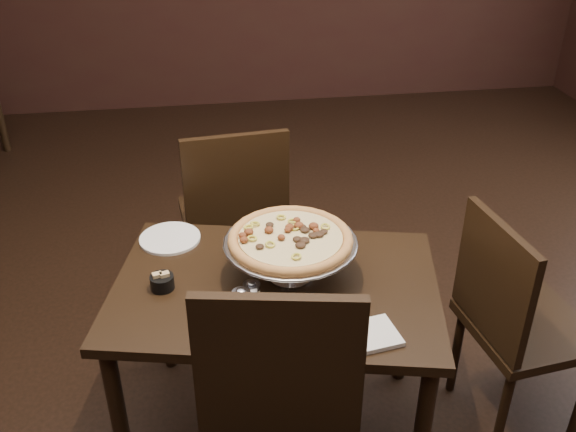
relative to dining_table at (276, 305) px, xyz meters
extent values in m
cube|color=black|center=(0.09, 0.10, -0.60)|extent=(6.00, 7.00, 0.02)
cube|color=black|center=(0.00, 0.00, 0.07)|extent=(1.23, 0.95, 0.04)
cylinder|color=black|center=(-0.55, -0.19, -0.27)|extent=(0.05, 0.05, 0.65)
cylinder|color=black|center=(-0.41, 0.41, -0.27)|extent=(0.05, 0.05, 0.65)
cylinder|color=black|center=(0.55, 0.19, -0.27)|extent=(0.05, 0.05, 0.65)
cylinder|color=#B8B8BF|center=(0.06, 0.03, 0.09)|extent=(0.15, 0.15, 0.01)
cylinder|color=#B8B8BF|center=(0.06, 0.03, 0.16)|extent=(0.03, 0.03, 0.12)
cylinder|color=#B8B8BF|center=(0.06, 0.03, 0.22)|extent=(0.11, 0.11, 0.01)
cylinder|color=#A9A9AE|center=(0.06, 0.03, 0.23)|extent=(0.44, 0.44, 0.01)
torus|color=#A9A9AE|center=(0.06, 0.03, 0.23)|extent=(0.45, 0.45, 0.01)
cylinder|color=#A46E31|center=(0.06, 0.03, 0.24)|extent=(0.41, 0.41, 0.01)
torus|color=#A46E31|center=(0.06, 0.03, 0.24)|extent=(0.42, 0.42, 0.04)
cylinder|color=tan|center=(0.06, 0.03, 0.25)|extent=(0.35, 0.35, 0.01)
cylinder|color=beige|center=(-0.09, -0.11, 0.13)|extent=(0.05, 0.05, 0.07)
cylinder|color=#B8B8BF|center=(-0.09, -0.11, 0.17)|extent=(0.06, 0.06, 0.02)
ellipsoid|color=#B8B8BF|center=(-0.09, -0.11, 0.18)|extent=(0.03, 0.03, 0.01)
cylinder|color=maroon|center=(-0.13, -0.15, 0.13)|extent=(0.05, 0.05, 0.07)
cylinder|color=#B8B8BF|center=(-0.13, -0.15, 0.17)|extent=(0.06, 0.06, 0.02)
ellipsoid|color=#B8B8BF|center=(-0.13, -0.15, 0.19)|extent=(0.03, 0.03, 0.01)
cylinder|color=black|center=(-0.38, 0.03, 0.11)|extent=(0.08, 0.08, 0.05)
cube|color=#D7B87C|center=(-0.39, 0.03, 0.13)|extent=(0.04, 0.03, 0.05)
cube|color=#D7B87C|center=(-0.37, 0.03, 0.13)|extent=(0.04, 0.03, 0.05)
cube|color=white|center=(0.26, -0.31, 0.10)|extent=(0.16, 0.16, 0.02)
cylinder|color=white|center=(-0.35, 0.34, 0.10)|extent=(0.23, 0.23, 0.01)
cylinder|color=white|center=(-0.03, -0.29, 0.10)|extent=(0.26, 0.26, 0.01)
cone|color=#B8B8BF|center=(0.13, -0.02, 0.23)|extent=(0.15, 0.15, 0.00)
cylinder|color=black|center=(0.13, -0.02, 0.24)|extent=(0.05, 0.13, 0.02)
cube|color=black|center=(-0.10, 0.85, -0.14)|extent=(0.49, 0.49, 0.04)
cube|color=black|center=(-0.08, 0.65, 0.13)|extent=(0.45, 0.08, 0.47)
cylinder|color=black|center=(0.06, 1.05, -0.37)|extent=(0.04, 0.04, 0.44)
cylinder|color=black|center=(-0.29, 1.01, -0.37)|extent=(0.04, 0.04, 0.44)
cylinder|color=black|center=(0.10, 0.69, -0.37)|extent=(0.04, 0.04, 0.44)
cylinder|color=black|center=(-0.26, 0.65, -0.37)|extent=(0.04, 0.04, 0.44)
cube|color=black|center=(-0.05, -0.47, 0.15)|extent=(0.46, 0.12, 0.48)
cube|color=black|center=(0.93, -0.06, -0.16)|extent=(0.47, 0.47, 0.04)
cube|color=black|center=(0.74, -0.08, 0.08)|extent=(0.08, 0.42, 0.44)
cylinder|color=black|center=(1.07, 0.13, -0.39)|extent=(0.04, 0.04, 0.41)
cylinder|color=black|center=(0.78, -0.25, -0.39)|extent=(0.04, 0.04, 0.41)
cylinder|color=black|center=(0.74, 0.09, -0.39)|extent=(0.04, 0.04, 0.41)
camera|label=1|loc=(-0.22, -1.74, 1.38)|focal=40.00mm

